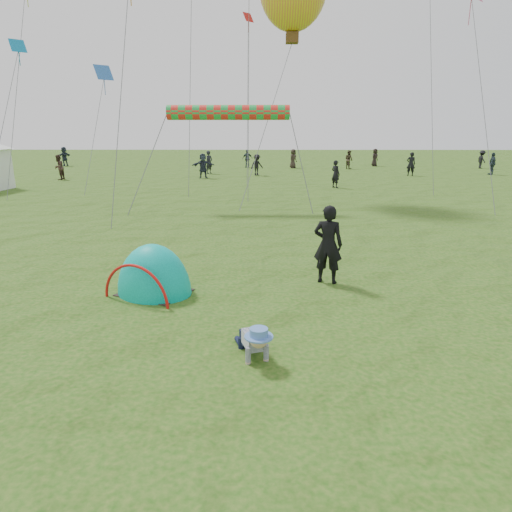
{
  "coord_description": "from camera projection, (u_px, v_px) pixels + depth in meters",
  "views": [
    {
      "loc": [
        0.16,
        -6.37,
        3.59
      ],
      "look_at": [
        0.06,
        2.77,
        1.0
      ],
      "focal_mm": 32.0,
      "sensor_mm": 36.0,
      "label": 1
    }
  ],
  "objects": [
    {
      "name": "ground",
      "position": [
        250.0,
        366.0,
        7.11
      ],
      "size": [
        140.0,
        140.0,
        0.0
      ],
      "primitive_type": "plane",
      "color": "#164A0D"
    },
    {
      "name": "crawling_toddler",
      "position": [
        254.0,
        340.0,
        7.29
      ],
      "size": [
        0.8,
        0.96,
        0.63
      ],
      "primitive_type": null,
      "rotation": [
        0.0,
        0.0,
        0.32
      ],
      "color": "black",
      "rests_on": "ground"
    },
    {
      "name": "popup_tent",
      "position": [
        155.0,
        293.0,
        10.25
      ],
      "size": [
        2.17,
        2.02,
        2.24
      ],
      "primitive_type": "ellipsoid",
      "rotation": [
        0.0,
        0.0,
        -0.43
      ],
      "color": "#00897D",
      "rests_on": "ground"
    },
    {
      "name": "standing_adult",
      "position": [
        328.0,
        244.0,
        10.69
      ],
      "size": [
        0.78,
        0.63,
        1.87
      ],
      "primitive_type": "imported",
      "rotation": [
        0.0,
        0.0,
        2.84
      ],
      "color": "black",
      "rests_on": "ground"
    },
    {
      "name": "crowd_person_0",
      "position": [
        411.0,
        164.0,
        34.62
      ],
      "size": [
        0.7,
        0.52,
        1.76
      ],
      "primitive_type": "imported",
      "rotation": [
        0.0,
        0.0,
        2.98
      ],
      "color": "black",
      "rests_on": "ground"
    },
    {
      "name": "crowd_person_1",
      "position": [
        349.0,
        160.0,
        40.28
      ],
      "size": [
        0.92,
        0.98,
        1.62
      ],
      "primitive_type": "imported",
      "rotation": [
        0.0,
        0.0,
        2.09
      ],
      "color": "#44372A",
      "rests_on": "ground"
    },
    {
      "name": "crowd_person_2",
      "position": [
        492.0,
        164.0,
        35.32
      ],
      "size": [
        0.47,
        1.02,
        1.7
      ],
      "primitive_type": "imported",
      "rotation": [
        0.0,
        0.0,
        4.66
      ],
      "color": "#2C3B44",
      "rests_on": "ground"
    },
    {
      "name": "crowd_person_3",
      "position": [
        482.0,
        159.0,
        40.67
      ],
      "size": [
        0.67,
        1.07,
        1.6
      ],
      "primitive_type": "imported",
      "rotation": [
        0.0,
        0.0,
        1.65
      ],
      "color": "black",
      "rests_on": "ground"
    },
    {
      "name": "crowd_person_4",
      "position": [
        375.0,
        157.0,
        43.15
      ],
      "size": [
        0.92,
        0.93,
        1.62
      ],
      "primitive_type": "imported",
      "rotation": [
        0.0,
        0.0,
        0.81
      ],
      "color": "black",
      "rests_on": "ground"
    },
    {
      "name": "crowd_person_5",
      "position": [
        64.0,
        156.0,
        43.27
      ],
      "size": [
        1.17,
        1.73,
        1.79
      ],
      "primitive_type": "imported",
      "rotation": [
        0.0,
        0.0,
        4.28
      ],
      "color": "#262F3D",
      "rests_on": "ground"
    },
    {
      "name": "crowd_person_6",
      "position": [
        336.0,
        174.0,
        27.75
      ],
      "size": [
        0.69,
        0.72,
        1.66
      ],
      "primitive_type": "imported",
      "rotation": [
        0.0,
        0.0,
        2.24
      ],
      "color": "black",
      "rests_on": "ground"
    },
    {
      "name": "crowd_person_7",
      "position": [
        59.0,
        167.0,
        31.95
      ],
      "size": [
        0.69,
        0.87,
        1.72
      ],
      "primitive_type": "imported",
      "rotation": [
        0.0,
        0.0,
        4.66
      ],
      "color": "#3A2722",
      "rests_on": "ground"
    },
    {
      "name": "crowd_person_8",
      "position": [
        247.0,
        159.0,
        41.59
      ],
      "size": [
        1.02,
        0.66,
        1.61
      ],
      "primitive_type": "imported",
      "rotation": [
        0.0,
        0.0,
        3.45
      ],
      "color": "#23333B",
      "rests_on": "ground"
    },
    {
      "name": "crowd_person_9",
      "position": [
        257.0,
        165.0,
        34.85
      ],
      "size": [
        1.18,
        1.04,
        1.59
      ],
      "primitive_type": "imported",
      "rotation": [
        0.0,
        0.0,
        0.56
      ],
      "color": "black",
      "rests_on": "ground"
    },
    {
      "name": "crowd_person_10",
      "position": [
        293.0,
        159.0,
        41.1
      ],
      "size": [
        0.93,
        0.97,
        1.68
      ],
      "primitive_type": "imported",
      "rotation": [
        0.0,
        0.0,
        0.88
      ],
      "color": "#302620",
      "rests_on": "ground"
    },
    {
      "name": "crowd_person_11",
      "position": [
        203.0,
        166.0,
        33.01
      ],
      "size": [
        1.71,
        0.9,
        1.76
      ],
      "primitive_type": "imported",
      "rotation": [
        0.0,
        0.0,
        0.24
      ],
      "color": "#272E3D",
      "rests_on": "ground"
    },
    {
      "name": "crowd_person_12",
      "position": [
        209.0,
        162.0,
        36.11
      ],
      "size": [
        0.73,
        0.78,
        1.79
      ],
      "primitive_type": "imported",
      "rotation": [
        0.0,
        0.0,
        0.94
      ],
      "color": "black",
      "rests_on": "ground"
    },
    {
      "name": "rainbow_tube_kite",
      "position": [
        228.0,
        112.0,
        19.93
      ],
      "size": [
        5.35,
        0.64,
        0.64
      ],
      "primitive_type": "cylinder",
      "rotation": [
        0.0,
        1.57,
        0.0
      ],
      "color": "red"
    },
    {
      "name": "diamond_kite_4",
      "position": [
        104.0,
        72.0,
        27.93
      ],
      "size": [
        1.11,
        1.11,
        0.91
      ],
      "primitive_type": "plane",
      "rotation": [
        1.05,
        0.0,
        0.79
      ],
      "color": "blue"
    },
    {
      "name": "diamond_kite_6",
      "position": [
        248.0,
        17.0,
        31.79
      ],
      "size": [
        0.8,
        0.8,
        0.65
      ],
      "primitive_type": "plane",
      "rotation": [
        1.05,
        0.0,
        0.79
      ],
      "color": "red"
    },
    {
      "name": "diamond_kite_10",
      "position": [
        18.0,
        46.0,
        23.84
      ],
      "size": [
        0.82,
        0.82,
        0.67
      ],
      "primitive_type": "plane",
      "rotation": [
        1.05,
        0.0,
        0.79
      ],
      "color": "#0E7BB9"
    }
  ]
}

